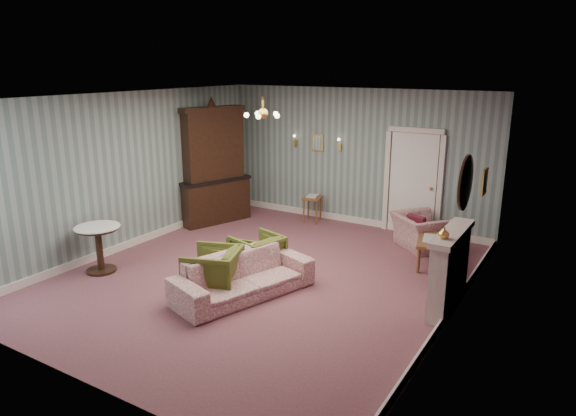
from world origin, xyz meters
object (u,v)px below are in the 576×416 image
Objects in this scene: olive_chair_a at (213,269)px; olive_chair_b at (236,260)px; pedestal_table at (99,249)px; olive_chair_c at (258,252)px; fireplace at (449,270)px; sofa_chintz at (243,269)px; side_table_black at (447,267)px; dresser at (213,162)px; coffee_table at (434,252)px; wingback_chair at (422,226)px.

olive_chair_a reaches higher than olive_chair_b.
olive_chair_c is at bearing 29.86° from pedestal_table.
fireplace is at bearing 93.42° from olive_chair_b.
olive_chair_b is 0.31× the size of sofa_chintz.
olive_chair_b is 1.04× the size of side_table_black.
olive_chair_c is 0.89m from sofa_chintz.
olive_chair_b is at bearing -166.80° from fireplace.
coffee_table is (4.88, -0.12, -1.09)m from dresser.
olive_chair_b is at bearing 65.45° from sofa_chintz.
side_table_black is (2.98, 1.51, -0.01)m from olive_chair_b.
sofa_chintz is at bearing 93.16° from olive_chair_a.
fireplace is at bearing 156.96° from wingback_chair.
wingback_chair is (1.64, 3.45, 0.01)m from sofa_chintz.
sofa_chintz is (0.46, -0.43, 0.09)m from olive_chair_b.
olive_chair_a is 0.82× the size of coffee_table.
olive_chair_c is 0.28× the size of dresser.
side_table_black is (2.95, 2.12, -0.08)m from olive_chair_a.
dresser reaches higher than wingback_chair.
olive_chair_b is 3.29m from fireplace.
wingback_chair is (1.95, 2.61, 0.07)m from olive_chair_c.
dresser is at bearing 93.11° from pedestal_table.
fireplace is at bearing 93.67° from olive_chair_a.
olive_chair_b is at bearing 96.38° from wingback_chair.
fireplace is 2.18× the size of side_table_black.
olive_chair_a is at bearing -7.12° from olive_chair_b.
dresser reaches higher than olive_chair_a.
dresser is 5.46m from side_table_black.
olive_chair_c is 3.29m from dresser.
pedestal_table is at bearing -154.70° from side_table_black.
side_table_black is at bearing 106.12° from olive_chair_a.
olive_chair_b is 0.69× the size of coffee_table.
olive_chair_c is 3.07m from fireplace.
sofa_chintz is 2.65m from pedestal_table.
fireplace is (2.73, 1.18, 0.16)m from sofa_chintz.
olive_chair_b is 0.48× the size of fireplace.
olive_chair_b is at bearing -25.90° from dresser.
pedestal_table is at bearing -162.73° from fireplace.
wingback_chair is 2.52m from fireplace.
olive_chair_c is at bearing 153.69° from olive_chair_a.
sofa_chintz reaches higher than side_table_black.
olive_chair_c is 3.03m from coffee_table.
olive_chair_c is at bearing -18.76° from dresser.
olive_chair_a is 3.45m from fireplace.
fireplace reaches higher than sofa_chintz.
pedestal_table is at bearing -101.75° from olive_chair_a.
wingback_chair is 1.55× the size of side_table_black.
olive_chair_b is 2.33m from pedestal_table.
wingback_chair is at bearing 160.32° from olive_chair_c.
dresser reaches higher than olive_chair_c.
wingback_chair is (2.10, 3.02, 0.10)m from olive_chair_b.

